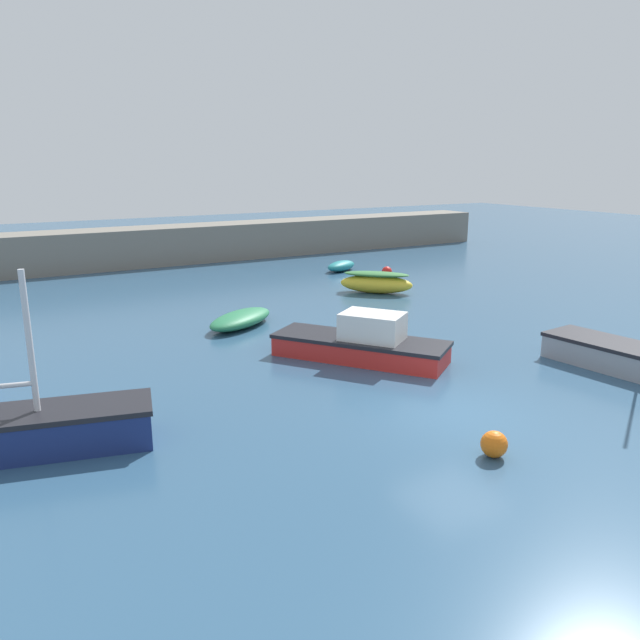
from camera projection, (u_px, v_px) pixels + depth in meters
name	position (u px, v px, depth m)	size (l,w,h in m)	color
ground_plane	(454.00, 416.00, 15.89)	(120.00, 120.00, 0.20)	#2D5170
harbor_breakwater	(151.00, 246.00, 38.33)	(49.60, 2.94, 2.28)	slate
cabin_cruiser_white	(363.00, 343.00, 19.96)	(4.68, 5.65, 1.57)	red
fishing_dinghy_green	(341.00, 266.00, 36.17)	(2.60, 1.99, 0.59)	teal
rowboat_with_red_cover	(376.00, 282.00, 30.09)	(3.30, 3.32, 1.04)	yellow
open_tender_yellow	(241.00, 319.00, 24.01)	(3.71, 3.09, 0.59)	#287A4C
sailboat_short_mast	(40.00, 430.00, 13.66)	(5.03, 2.63, 4.05)	navy
mooring_buoy_red	(387.00, 272.00, 34.42)	(0.56, 0.56, 0.56)	red
mooring_buoy_orange	(494.00, 444.00, 13.41)	(0.58, 0.58, 0.58)	orange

